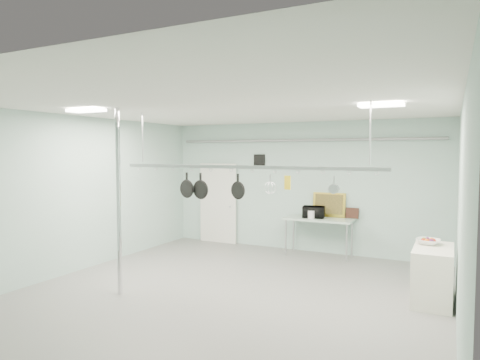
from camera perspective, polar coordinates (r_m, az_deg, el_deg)
The scene contains 25 objects.
floor at distance 7.45m, azimuth -2.28°, elevation -15.48°, with size 8.00×8.00×0.00m, color gray.
ceiling at distance 7.08m, azimuth -2.34°, elevation 9.73°, with size 7.00×8.00×0.02m, color silver.
back_wall at distance 10.74m, azimuth 8.01°, elevation -0.88°, with size 7.00×0.02×3.20m, color #9DBDB3.
right_wall at distance 6.22m, azimuth 27.23°, elevation -4.52°, with size 0.02×8.00×3.20m, color #9DBDB3.
door at distance 11.68m, azimuth -2.87°, elevation -3.19°, with size 1.10×0.10×2.20m, color silver.
wall_vent at distance 11.09m, azimuth 2.60°, elevation 2.66°, with size 0.30×0.04×0.30m, color black.
conduit_pipe at distance 10.63m, azimuth 7.91°, elevation 5.28°, with size 0.07×0.07×6.60m, color gray.
chrome_pole at distance 7.59m, azimuth -15.88°, elevation -2.85°, with size 0.08×0.08×3.20m, color silver.
prep_table at distance 10.28m, azimuth 10.46°, elevation -5.41°, with size 1.60×0.70×0.91m.
side_cabinet at distance 7.82m, azimuth 24.32°, elevation -11.41°, with size 0.60×1.20×0.90m, color white.
pot_rack at distance 7.21m, azimuth 0.22°, elevation 1.97°, with size 4.80×0.06×1.00m.
light_panel_left at distance 7.78m, azimuth -19.84°, elevation 8.74°, with size 0.65×0.30×0.05m, color white.
light_panel_right at distance 6.87m, azimuth 18.31°, elevation 9.48°, with size 0.65×0.30×0.05m, color white.
microwave at distance 10.27m, azimuth 9.79°, elevation -4.23°, with size 0.50×0.34×0.27m, color black.
coffee_canister at distance 10.15m, azimuth 9.49°, elevation -4.55°, with size 0.16×0.16×0.19m, color silver.
painting_large at distance 10.48m, azimuth 11.78°, elevation -3.26°, with size 0.78×0.05×0.58m, color gold.
painting_small at distance 10.37m, azimuth 14.74°, elevation -4.29°, with size 0.30×0.04×0.25m, color #321911.
fruit_bowl at distance 7.91m, azimuth 23.80°, elevation -7.54°, with size 0.38×0.38×0.09m, color white.
skillet_left at distance 7.79m, azimuth -7.11°, elevation -0.62°, with size 0.33×0.06×0.44m, color black, non-canonical shape.
skillet_mid at distance 7.63m, azimuth -5.28°, elevation -0.76°, with size 0.34×0.06×0.46m, color black, non-canonical shape.
skillet_right at distance 7.26m, azimuth -0.28°, elevation -0.88°, with size 0.31×0.06×0.44m, color black, non-canonical shape.
whisk at distance 7.01m, azimuth 4.05°, elevation -0.72°, with size 0.20×0.20×0.36m, color silver, non-canonical shape.
grater at distance 6.90m, azimuth 6.35°, elevation -0.34°, with size 0.10×0.02×0.24m, color yellow, non-canonical shape.
saucepan at distance 6.68m, azimuth 12.41°, elevation -0.59°, with size 0.15×0.08×0.26m, color #AFAFB4, non-canonical shape.
fruit_cluster at distance 7.91m, azimuth 23.81°, elevation -7.26°, with size 0.24×0.24×0.09m, color #9A230E, non-canonical shape.
Camera 1 is at (3.39, -6.16, 2.44)m, focal length 32.00 mm.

